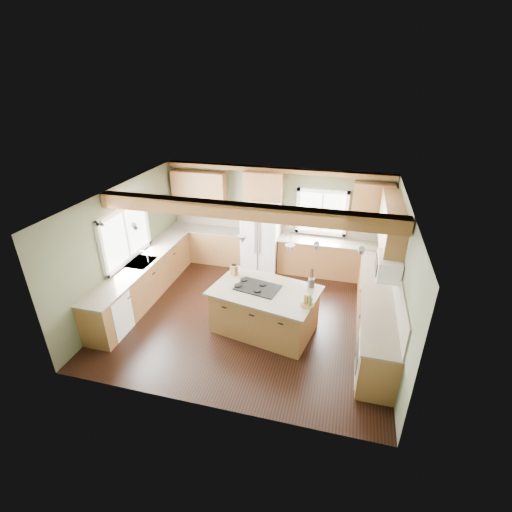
# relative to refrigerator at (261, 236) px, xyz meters

# --- Properties ---
(floor) EXTENTS (5.60, 5.60, 0.00)m
(floor) POSITION_rel_refrigerator_xyz_m (0.30, -2.12, -0.90)
(floor) COLOR black
(floor) RESTS_ON ground
(ceiling) EXTENTS (5.60, 5.60, 0.00)m
(ceiling) POSITION_rel_refrigerator_xyz_m (0.30, -2.12, 1.70)
(ceiling) COLOR silver
(ceiling) RESTS_ON wall_back
(wall_back) EXTENTS (5.60, 0.00, 5.60)m
(wall_back) POSITION_rel_refrigerator_xyz_m (0.30, 0.38, 0.40)
(wall_back) COLOR #4A5039
(wall_back) RESTS_ON ground
(wall_left) EXTENTS (0.00, 5.00, 5.00)m
(wall_left) POSITION_rel_refrigerator_xyz_m (-2.50, -2.12, 0.40)
(wall_left) COLOR #4A5039
(wall_left) RESTS_ON ground
(wall_right) EXTENTS (0.00, 5.00, 5.00)m
(wall_right) POSITION_rel_refrigerator_xyz_m (3.10, -2.12, 0.40)
(wall_right) COLOR #4A5039
(wall_right) RESTS_ON ground
(ceiling_beam) EXTENTS (5.55, 0.26, 0.26)m
(ceiling_beam) POSITION_rel_refrigerator_xyz_m (0.30, -2.51, 1.57)
(ceiling_beam) COLOR brown
(ceiling_beam) RESTS_ON ceiling
(soffit_trim) EXTENTS (5.55, 0.20, 0.10)m
(soffit_trim) POSITION_rel_refrigerator_xyz_m (0.30, 0.28, 1.64)
(soffit_trim) COLOR brown
(soffit_trim) RESTS_ON ceiling
(backsplash_back) EXTENTS (5.58, 0.03, 0.58)m
(backsplash_back) POSITION_rel_refrigerator_xyz_m (0.30, 0.36, 0.31)
(backsplash_back) COLOR brown
(backsplash_back) RESTS_ON wall_back
(backsplash_right) EXTENTS (0.03, 3.70, 0.58)m
(backsplash_right) POSITION_rel_refrigerator_xyz_m (3.08, -2.07, 0.31)
(backsplash_right) COLOR brown
(backsplash_right) RESTS_ON wall_right
(base_cab_back_left) EXTENTS (2.02, 0.60, 0.88)m
(base_cab_back_left) POSITION_rel_refrigerator_xyz_m (-1.49, 0.08, -0.46)
(base_cab_back_left) COLOR brown
(base_cab_back_left) RESTS_ON floor
(counter_back_left) EXTENTS (2.06, 0.64, 0.04)m
(counter_back_left) POSITION_rel_refrigerator_xyz_m (-1.49, 0.08, 0.00)
(counter_back_left) COLOR #50473B
(counter_back_left) RESTS_ON base_cab_back_left
(base_cab_back_right) EXTENTS (2.62, 0.60, 0.88)m
(base_cab_back_right) POSITION_rel_refrigerator_xyz_m (1.79, 0.08, -0.46)
(base_cab_back_right) COLOR brown
(base_cab_back_right) RESTS_ON floor
(counter_back_right) EXTENTS (2.66, 0.64, 0.04)m
(counter_back_right) POSITION_rel_refrigerator_xyz_m (1.79, 0.08, 0.00)
(counter_back_right) COLOR #50473B
(counter_back_right) RESTS_ON base_cab_back_right
(base_cab_left) EXTENTS (0.60, 3.70, 0.88)m
(base_cab_left) POSITION_rel_refrigerator_xyz_m (-2.20, -2.07, -0.46)
(base_cab_left) COLOR brown
(base_cab_left) RESTS_ON floor
(counter_left) EXTENTS (0.64, 3.74, 0.04)m
(counter_left) POSITION_rel_refrigerator_xyz_m (-2.20, -2.07, 0.00)
(counter_left) COLOR #50473B
(counter_left) RESTS_ON base_cab_left
(base_cab_right) EXTENTS (0.60, 3.70, 0.88)m
(base_cab_right) POSITION_rel_refrigerator_xyz_m (2.80, -2.07, -0.46)
(base_cab_right) COLOR brown
(base_cab_right) RESTS_ON floor
(counter_right) EXTENTS (0.64, 3.74, 0.04)m
(counter_right) POSITION_rel_refrigerator_xyz_m (2.80, -2.07, 0.00)
(counter_right) COLOR #50473B
(counter_right) RESTS_ON base_cab_right
(upper_cab_back_left) EXTENTS (1.40, 0.35, 0.90)m
(upper_cab_back_left) POSITION_rel_refrigerator_xyz_m (-1.69, 0.21, 1.05)
(upper_cab_back_left) COLOR brown
(upper_cab_back_left) RESTS_ON wall_back
(upper_cab_over_fridge) EXTENTS (0.96, 0.35, 0.70)m
(upper_cab_over_fridge) POSITION_rel_refrigerator_xyz_m (-0.00, 0.21, 1.25)
(upper_cab_over_fridge) COLOR brown
(upper_cab_over_fridge) RESTS_ON wall_back
(upper_cab_right) EXTENTS (0.35, 2.20, 0.90)m
(upper_cab_right) POSITION_rel_refrigerator_xyz_m (2.92, -1.22, 1.05)
(upper_cab_right) COLOR brown
(upper_cab_right) RESTS_ON wall_right
(upper_cab_back_corner) EXTENTS (0.90, 0.35, 0.90)m
(upper_cab_back_corner) POSITION_rel_refrigerator_xyz_m (2.60, 0.21, 1.05)
(upper_cab_back_corner) COLOR brown
(upper_cab_back_corner) RESTS_ON wall_back
(window_left) EXTENTS (0.04, 1.60, 1.05)m
(window_left) POSITION_rel_refrigerator_xyz_m (-2.48, -2.07, 0.65)
(window_left) COLOR white
(window_left) RESTS_ON wall_left
(window_back) EXTENTS (1.10, 0.04, 1.00)m
(window_back) POSITION_rel_refrigerator_xyz_m (1.45, 0.36, 0.65)
(window_back) COLOR white
(window_back) RESTS_ON wall_back
(sink) EXTENTS (0.50, 0.65, 0.03)m
(sink) POSITION_rel_refrigerator_xyz_m (-2.20, -2.07, 0.01)
(sink) COLOR #262628
(sink) RESTS_ON counter_left
(faucet) EXTENTS (0.02, 0.02, 0.28)m
(faucet) POSITION_rel_refrigerator_xyz_m (-2.02, -2.07, 0.15)
(faucet) COLOR #B2B2B7
(faucet) RESTS_ON sink
(dishwasher) EXTENTS (0.60, 0.60, 0.84)m
(dishwasher) POSITION_rel_refrigerator_xyz_m (-2.19, -3.37, -0.47)
(dishwasher) COLOR white
(dishwasher) RESTS_ON floor
(oven) EXTENTS (0.60, 0.72, 0.84)m
(oven) POSITION_rel_refrigerator_xyz_m (2.79, -3.37, -0.47)
(oven) COLOR white
(oven) RESTS_ON floor
(microwave) EXTENTS (0.40, 0.70, 0.38)m
(microwave) POSITION_rel_refrigerator_xyz_m (2.88, -2.17, 0.65)
(microwave) COLOR white
(microwave) RESTS_ON wall_right
(pendant_left) EXTENTS (0.18, 0.18, 0.16)m
(pendant_left) POSITION_rel_refrigerator_xyz_m (0.24, -2.42, 0.98)
(pendant_left) COLOR #B2B2B7
(pendant_left) RESTS_ON ceiling
(pendant_right) EXTENTS (0.18, 0.18, 0.16)m
(pendant_right) POSITION_rel_refrigerator_xyz_m (1.16, -2.60, 0.98)
(pendant_right) COLOR #B2B2B7
(pendant_right) RESTS_ON ceiling
(refrigerator) EXTENTS (0.90, 0.74, 1.80)m
(refrigerator) POSITION_rel_refrigerator_xyz_m (0.00, 0.00, 0.00)
(refrigerator) COLOR white
(refrigerator) RESTS_ON floor
(island) EXTENTS (2.06, 1.49, 0.88)m
(island) POSITION_rel_refrigerator_xyz_m (0.70, -2.51, -0.46)
(island) COLOR olive
(island) RESTS_ON floor
(island_top) EXTENTS (2.21, 1.64, 0.04)m
(island_top) POSITION_rel_refrigerator_xyz_m (0.70, -2.51, 0.00)
(island_top) COLOR #50473B
(island_top) RESTS_ON island
(cooktop) EXTENTS (0.90, 0.69, 0.02)m
(cooktop) POSITION_rel_refrigerator_xyz_m (0.55, -2.48, 0.03)
(cooktop) COLOR black
(cooktop) RESTS_ON island_top
(knife_block) EXTENTS (0.16, 0.14, 0.21)m
(knife_block) POSITION_rel_refrigerator_xyz_m (-0.04, -2.11, 0.13)
(knife_block) COLOR brown
(knife_block) RESTS_ON island_top
(utensil_crock) EXTENTS (0.17, 0.17, 0.18)m
(utensil_crock) POSITION_rel_refrigerator_xyz_m (1.54, -2.17, 0.11)
(utensil_crock) COLOR #483F3A
(utensil_crock) RESTS_ON island_top
(bottle_tray) EXTENTS (0.28, 0.28, 0.23)m
(bottle_tray) POSITION_rel_refrigerator_xyz_m (1.55, -2.83, 0.14)
(bottle_tray) COLOR #5B331B
(bottle_tray) RESTS_ON island_top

